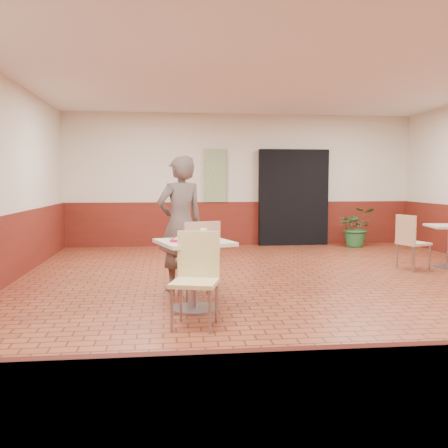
{
  "coord_description": "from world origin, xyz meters",
  "views": [
    {
      "loc": [
        -1.7,
        -6.37,
        1.49
      ],
      "look_at": [
        -1.0,
        -0.22,
        0.95
      ],
      "focal_mm": 40.0,
      "sensor_mm": 36.0,
      "label": 1
    }
  ],
  "objects": [
    {
      "name": "chair_main_front",
      "position": [
        -1.41,
        -1.32,
        0.54
      ],
      "size": [
        0.55,
        0.55,
        0.97
      ],
      "rotation": [
        0.0,
        0.0,
        -0.27
      ],
      "color": "#E7D68B",
      "rests_on": "ground"
    },
    {
      "name": "room_shell",
      "position": [
        0.0,
        0.0,
        1.5
      ],
      "size": [
        8.01,
        10.01,
        3.01
      ],
      "color": "brown",
      "rests_on": "ground"
    },
    {
      "name": "main_table",
      "position": [
        -1.4,
        -0.72,
        0.54
      ],
      "size": [
        0.76,
        0.76,
        0.81
      ],
      "rotation": [
        0.0,
        0.0,
        0.3
      ],
      "color": "beige",
      "rests_on": "ground"
    },
    {
      "name": "chair_main_back",
      "position": [
        -1.3,
        -0.2,
        0.55
      ],
      "size": [
        0.55,
        0.55,
        0.99
      ],
      "rotation": [
        0.0,
        0.0,
        3.38
      ],
      "color": "tan",
      "rests_on": "ground"
    },
    {
      "name": "serving_tray",
      "position": [
        -1.4,
        -0.72,
        0.82
      ],
      "size": [
        0.49,
        0.38,
        0.03
      ],
      "rotation": [
        0.0,
        0.0,
        -0.19
      ],
      "color": "#B50D2F",
      "rests_on": "main_table"
    },
    {
      "name": "corridor_doorway",
      "position": [
        1.2,
        4.88,
        1.1
      ],
      "size": [
        1.6,
        0.22,
        2.2
      ],
      "primitive_type": "cube",
      "color": "black",
      "rests_on": "ground"
    },
    {
      "name": "long_john_donut",
      "position": [
        -1.3,
        -0.78,
        0.86
      ],
      "size": [
        0.15,
        0.07,
        0.04
      ],
      "rotation": [
        0.0,
        0.0,
        0.04
      ],
      "color": "#C66A39",
      "rests_on": "serving_tray"
    },
    {
      "name": "potted_plant",
      "position": [
        2.54,
        4.38,
        0.45
      ],
      "size": [
        0.94,
        0.86,
        0.89
      ],
      "primitive_type": "imported",
      "rotation": [
        0.0,
        0.0,
        -0.23
      ],
      "color": "#27632F",
      "rests_on": "ground"
    },
    {
      "name": "wainscot_band",
      "position": [
        0.0,
        0.0,
        0.5
      ],
      "size": [
        8.0,
        10.0,
        1.0
      ],
      "color": "#5E1B12",
      "rests_on": "ground"
    },
    {
      "name": "ring_donut",
      "position": [
        -1.51,
        -0.64,
        0.85
      ],
      "size": [
        0.14,
        0.14,
        0.03
      ],
      "primitive_type": "torus",
      "rotation": [
        0.0,
        0.0,
        0.43
      ],
      "color": "#DCB950",
      "rests_on": "serving_tray"
    },
    {
      "name": "chair_second_left",
      "position": [
        2.35,
        1.51,
        0.51
      ],
      "size": [
        0.54,
        0.54,
        0.92
      ],
      "rotation": [
        0.0,
        0.0,
        1.91
      ],
      "color": "#D9B282",
      "rests_on": "ground"
    },
    {
      "name": "customer",
      "position": [
        -1.52,
        0.34,
        0.91
      ],
      "size": [
        0.79,
        0.67,
        1.83
      ],
      "primitive_type": "imported",
      "rotation": [
        0.0,
        0.0,
        3.57
      ],
      "color": "brown",
      "rests_on": "ground"
    },
    {
      "name": "promo_poster",
      "position": [
        -0.6,
        4.94,
        1.6
      ],
      "size": [
        0.5,
        0.03,
        1.2
      ],
      "primitive_type": "cube",
      "color": "gray",
      "rests_on": "wainscot_band"
    },
    {
      "name": "paper_cup",
      "position": [
        -1.28,
        -0.63,
        0.89
      ],
      "size": [
        0.08,
        0.08,
        0.1
      ],
      "rotation": [
        0.0,
        0.0,
        0.09
      ],
      "color": "white",
      "rests_on": "serving_tray"
    }
  ]
}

